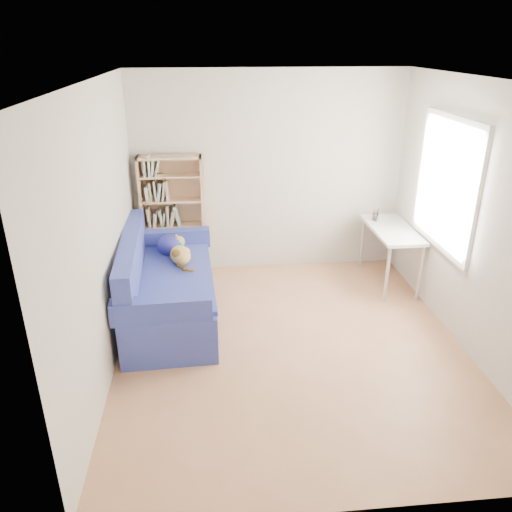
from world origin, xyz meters
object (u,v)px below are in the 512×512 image
Objects in this scene: bookshelf at (173,222)px; desk at (392,234)px; sofa at (165,287)px; pen_cup at (376,216)px.

bookshelf is 1.45× the size of desk.
sofa reaches higher than desk.
desk is at bearing 9.31° from sofa.
pen_cup is at bearing -5.27° from bookshelf.
pen_cup is (2.61, -0.24, 0.07)m from bookshelf.
bookshelf reaches higher than desk.
sofa is 1.27× the size of bookshelf.
sofa is 1.84× the size of desk.
desk is at bearing -11.27° from bookshelf.
pen_cup is (-0.13, 0.30, 0.14)m from desk.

